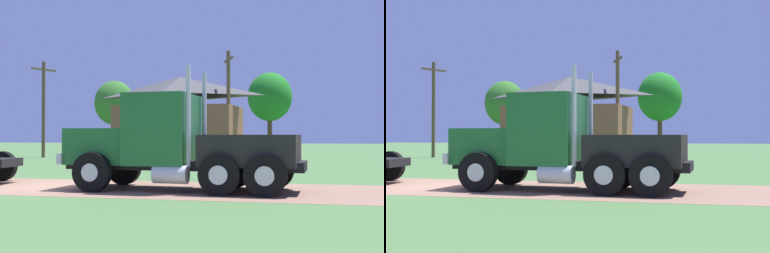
% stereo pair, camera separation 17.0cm
% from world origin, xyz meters
% --- Properties ---
extents(ground_plane, '(200.00, 200.00, 0.00)m').
position_xyz_m(ground_plane, '(0.00, 0.00, 0.00)').
color(ground_plane, '#4A723B').
extents(dirt_track, '(120.00, 5.22, 0.01)m').
position_xyz_m(dirt_track, '(0.00, 0.00, 0.00)').
color(dirt_track, '#916B54').
rests_on(dirt_track, ground_plane).
extents(truck_foreground_white, '(7.32, 2.97, 3.64)m').
position_xyz_m(truck_foreground_white, '(4.40, -0.21, 1.34)').
color(truck_foreground_white, black).
rests_on(truck_foreground_white, ground_plane).
extents(shed_building, '(8.91, 6.30, 5.93)m').
position_xyz_m(shed_building, '(-0.90, 20.91, 2.87)').
color(shed_building, brown).
rests_on(shed_building, ground_plane).
extents(utility_pole_near, '(1.00, 2.08, 7.29)m').
position_xyz_m(utility_pole_near, '(-11.48, 20.46, 3.89)').
color(utility_pole_near, brown).
rests_on(utility_pole_near, ground_plane).
extents(utility_pole_far, '(0.94, 2.10, 7.37)m').
position_xyz_m(utility_pole_far, '(2.94, 19.08, 3.93)').
color(utility_pole_far, brown).
rests_on(utility_pole_far, ground_plane).
extents(tree_left, '(4.22, 4.22, 7.43)m').
position_xyz_m(tree_left, '(-11.75, 35.80, 5.08)').
color(tree_left, '#513823').
rests_on(tree_left, ground_plane).
extents(tree_mid, '(4.20, 4.20, 7.67)m').
position_xyz_m(tree_mid, '(4.54, 34.17, 5.33)').
color(tree_mid, '#513823').
rests_on(tree_mid, ground_plane).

